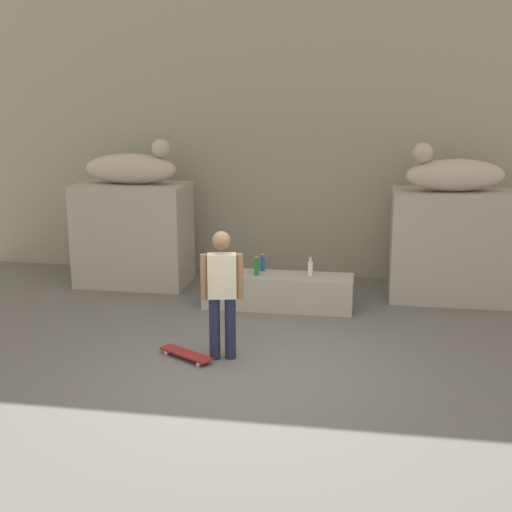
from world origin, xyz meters
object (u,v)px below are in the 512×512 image
bottle_red (211,269)px  bottle_green (256,268)px  bottle_clear (310,268)px  statue_reclining_right (453,174)px  skateboard (186,354)px  statue_reclining_left (133,167)px  bottle_blue (262,264)px  skater (222,290)px

bottle_red → bottle_green: (0.70, 0.11, 0.02)m
bottle_clear → statue_reclining_right: bearing=23.0°
skateboard → statue_reclining_right: bearing=-106.0°
statue_reclining_left → bottle_blue: (2.37, -0.77, -1.41)m
statue_reclining_right → bottle_clear: statue_reclining_right is taller
statue_reclining_right → bottle_clear: bearing=10.0°
bottle_red → bottle_blue: bearing=27.7°
statue_reclining_left → bottle_red: 2.45m
bottle_clear → bottle_blue: 0.79m
bottle_clear → skateboard: bearing=-120.4°
statue_reclining_right → bottle_clear: (-2.16, -0.92, -1.40)m
statue_reclining_left → bottle_red: bearing=-36.4°
skateboard → bottle_green: bearing=-72.5°
bottle_clear → bottle_green: 0.84m
skateboard → bottle_green: bottle_green is taller
skater → bottle_green: 2.14m
statue_reclining_right → skateboard: size_ratio=2.14×
statue_reclining_left → bottle_green: 2.91m
bottle_red → statue_reclining_left: bearing=144.1°
skater → bottle_clear: bearing=-124.6°
statue_reclining_left → skater: (2.24, -3.18, -1.13)m
statue_reclining_left → bottle_green: size_ratio=5.44×
bottle_clear → bottle_red: size_ratio=1.15×
skater → bottle_green: size_ratio=5.66×
bottle_red → bottle_green: size_ratio=0.86×
statue_reclining_right → bottle_clear: 2.73m
skateboard → bottle_red: bottle_red is taller
skateboard → bottle_red: 2.18m
bottle_green → skater: bearing=-92.2°
skateboard → bottle_green: 2.36m
bottle_clear → bottle_red: bearing=-170.9°
skater → bottle_green: bearing=-104.9°
skater → statue_reclining_right: bearing=-146.7°
statue_reclining_right → bottle_red: (-3.69, -1.16, -1.42)m
statue_reclining_left → bottle_green: (2.32, -1.06, -1.40)m
statue_reclining_right → skateboard: (-3.53, -3.26, -1.99)m
bottle_clear → bottle_blue: size_ratio=1.07×
skateboard → bottle_blue: (0.59, 2.50, 0.58)m
bottle_clear → bottle_red: bottle_clear is taller
statue_reclining_left → bottle_green: statue_reclining_left is taller
skater → skateboard: skater is taller
bottle_clear → bottle_blue: bottle_clear is taller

